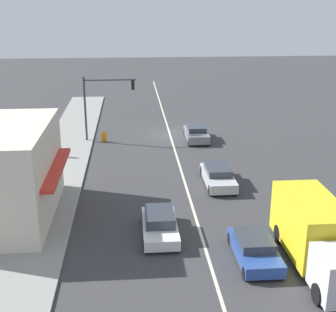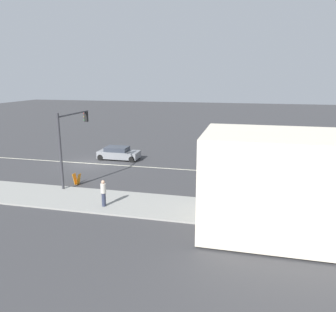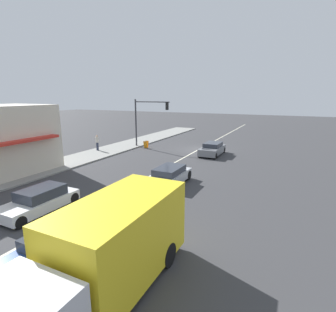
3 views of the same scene
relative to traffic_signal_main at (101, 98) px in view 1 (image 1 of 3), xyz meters
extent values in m
plane|color=#38383A|center=(-6.12, 16.36, -3.90)|extent=(160.00, 160.00, 0.00)
cube|color=gray|center=(2.88, 16.86, -3.84)|extent=(4.00, 73.00, 0.12)
cube|color=beige|center=(-6.12, -1.64, -3.90)|extent=(0.16, 60.00, 0.01)
cube|color=beige|center=(4.81, 15.19, -1.13)|extent=(5.53, 8.79, 5.29)
cube|color=red|center=(1.70, 15.19, -0.98)|extent=(0.70, 7.03, 0.20)
cylinder|color=#333338|center=(1.43, 0.01, -0.98)|extent=(0.18, 0.18, 5.60)
cylinder|color=#333338|center=(-0.82, 0.01, 1.52)|extent=(4.50, 0.12, 0.12)
cube|color=black|center=(-2.77, 0.01, 1.07)|extent=(0.28, 0.24, 0.84)
sphere|color=red|center=(-2.77, -0.12, 1.34)|extent=(0.18, 0.18, 0.18)
sphere|color=gold|center=(-2.77, -0.12, 1.07)|extent=(0.18, 0.18, 0.18)
sphere|color=green|center=(-2.77, -0.12, 0.80)|extent=(0.18, 0.18, 0.18)
cylinder|color=#282D42|center=(3.82, 4.34, -3.33)|extent=(0.26, 0.26, 0.89)
cylinder|color=#B7B2A8|center=(3.82, 4.34, -2.58)|extent=(0.34, 0.34, 0.62)
sphere|color=tan|center=(3.82, 4.34, -2.16)|extent=(0.22, 0.22, 0.22)
cube|color=orange|center=(-0.11, 0.14, -3.47)|extent=(0.45, 0.21, 0.84)
cube|color=orange|center=(-0.11, 0.46, -3.47)|extent=(0.45, 0.21, 0.84)
cube|color=yellow|center=(-11.12, 20.45, -2.33)|extent=(2.40, 5.10, 2.60)
cylinder|color=black|center=(-10.04, 24.50, -3.45)|extent=(0.28, 0.90, 0.90)
cylinder|color=black|center=(-12.20, 19.20, -3.45)|extent=(0.28, 0.90, 0.90)
cylinder|color=black|center=(-10.04, 19.20, -3.45)|extent=(0.28, 0.90, 0.90)
cube|color=#284793|center=(-8.32, 20.89, -3.44)|extent=(1.86, 4.05, 0.58)
cube|color=#2D333D|center=(-8.32, 20.69, -2.93)|extent=(1.58, 2.23, 0.44)
cylinder|color=black|center=(-9.16, 22.52, -3.60)|extent=(0.22, 0.61, 0.61)
cylinder|color=black|center=(-7.49, 22.52, -3.60)|extent=(0.22, 0.61, 0.61)
cylinder|color=black|center=(-9.16, 19.26, -3.60)|extent=(0.22, 0.61, 0.61)
cylinder|color=black|center=(-7.49, 19.26, -3.60)|extent=(0.22, 0.61, 0.61)
cube|color=silver|center=(-3.92, 18.07, -3.44)|extent=(1.81, 4.16, 0.57)
cube|color=#2D333D|center=(-3.92, 17.87, -2.89)|extent=(1.54, 2.29, 0.55)
cylinder|color=black|center=(-4.73, 19.75, -3.59)|extent=(0.22, 0.62, 0.62)
cylinder|color=black|center=(-3.12, 19.75, -3.59)|extent=(0.22, 0.62, 0.62)
cylinder|color=black|center=(-4.73, 16.40, -3.59)|extent=(0.22, 0.62, 0.62)
cylinder|color=black|center=(-3.12, 16.40, -3.59)|extent=(0.22, 0.62, 0.62)
cube|color=slate|center=(-8.32, 0.52, -3.39)|extent=(1.85, 4.12, 0.69)
cube|color=#2D333D|center=(-8.32, 0.31, -2.82)|extent=(1.57, 2.27, 0.43)
cylinder|color=black|center=(-9.15, 2.19, -3.60)|extent=(0.22, 0.61, 0.61)
cylinder|color=black|center=(-7.50, 2.19, -3.60)|extent=(0.22, 0.61, 0.61)
cylinder|color=black|center=(-9.15, -1.14, -3.60)|extent=(0.22, 0.61, 0.61)
cylinder|color=black|center=(-7.50, -1.14, -3.60)|extent=(0.22, 0.61, 0.61)
cube|color=#B7BABF|center=(-8.32, 11.19, -3.40)|extent=(1.82, 4.50, 0.62)
cube|color=#2D333D|center=(-8.32, 10.96, -2.86)|extent=(1.55, 2.47, 0.45)
cylinder|color=black|center=(-9.14, 12.98, -3.55)|extent=(0.22, 0.70, 0.70)
cylinder|color=black|center=(-7.51, 12.98, -3.55)|extent=(0.22, 0.70, 0.70)
cylinder|color=black|center=(-9.14, 9.39, -3.55)|extent=(0.22, 0.70, 0.70)
cylinder|color=black|center=(-7.51, 9.39, -3.55)|extent=(0.22, 0.70, 0.70)
camera|label=1|loc=(-2.56, 40.36, 8.04)|focal=50.00mm
camera|label=2|loc=(21.93, 12.89, 4.27)|focal=35.00mm
camera|label=3|loc=(-15.94, 26.86, 2.23)|focal=28.00mm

